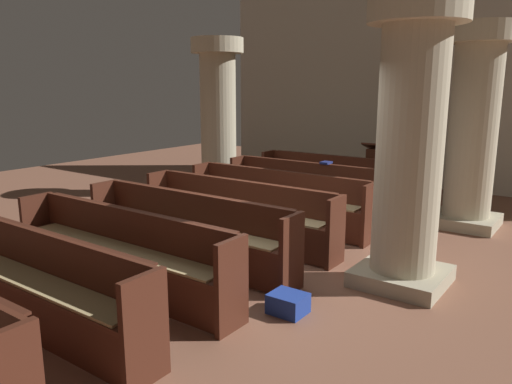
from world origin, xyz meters
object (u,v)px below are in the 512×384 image
(pillar_far_side, at_px, (218,114))
(pew_row_1, at_px, (309,187))
(pew_row_0, at_px, (336,178))
(lectern, at_px, (374,172))
(hymn_book, at_px, (326,163))
(kneeler_box_blue, at_px, (288,303))
(pew_row_3, at_px, (237,210))
(pew_row_2, at_px, (277,197))
(pew_row_6, at_px, (30,278))
(pillar_aisle_rear, at_px, (410,141))
(pew_row_4, at_px, (186,227))
(pillar_aisle_side, at_px, (474,124))
(pew_row_5, at_px, (120,249))

(pillar_far_side, bearing_deg, pew_row_1, -9.48)
(pew_row_0, bearing_deg, lectern, 77.44)
(hymn_book, relative_size, kneeler_box_blue, 0.57)
(pew_row_3, bearing_deg, pew_row_2, 90.00)
(pew_row_6, distance_m, hymn_book, 5.46)
(pew_row_6, xyz_separation_m, kneeler_box_blue, (1.81, 1.65, -0.39))
(pew_row_1, height_order, pillar_aisle_rear, pillar_aisle_rear)
(pew_row_4, bearing_deg, pew_row_3, 90.00)
(pillar_aisle_side, bearing_deg, hymn_book, -165.18)
(pew_row_0, xyz_separation_m, pew_row_1, (0.00, -1.05, 0.00))
(pew_row_0, xyz_separation_m, pew_row_5, (0.00, -5.24, 0.00))
(pew_row_2, height_order, pew_row_4, same)
(pew_row_2, bearing_deg, pillar_aisle_rear, -24.46)
(pew_row_1, distance_m, pew_row_2, 1.05)
(pew_row_5, xyz_separation_m, pillar_far_side, (-2.42, 4.60, 1.17))
(pew_row_2, bearing_deg, pew_row_3, -90.00)
(pillar_aisle_rear, relative_size, kneeler_box_blue, 8.87)
(pew_row_2, relative_size, pew_row_6, 1.00)
(pillar_far_side, height_order, lectern, pillar_far_side)
(pew_row_5, relative_size, lectern, 2.98)
(pew_row_5, relative_size, pillar_aisle_rear, 1.01)
(pew_row_0, xyz_separation_m, pillar_aisle_rear, (2.47, -3.22, 1.17))
(pew_row_5, relative_size, pillar_far_side, 1.01)
(pillar_aisle_side, bearing_deg, pew_row_2, -143.28)
(pew_row_6, xyz_separation_m, hymn_book, (0.22, 5.44, 0.42))
(pillar_aisle_rear, bearing_deg, pew_row_4, -158.50)
(pew_row_3, distance_m, pew_row_5, 2.10)
(pew_row_1, distance_m, kneeler_box_blue, 4.04)
(pew_row_4, height_order, pillar_far_side, pillar_far_side)
(pew_row_1, bearing_deg, lectern, 83.19)
(pew_row_3, relative_size, lectern, 2.98)
(pillar_far_side, relative_size, kneeler_box_blue, 8.87)
(pew_row_2, height_order, lectern, lectern)
(pillar_aisle_rear, bearing_deg, pillar_far_side, 152.22)
(pew_row_2, distance_m, lectern, 3.32)
(pew_row_1, height_order, hymn_book, hymn_book)
(pew_row_3, height_order, pillar_aisle_side, pillar_aisle_side)
(pillar_far_side, bearing_deg, pew_row_6, -66.80)
(lectern, height_order, kneeler_box_blue, lectern)
(pew_row_5, bearing_deg, pew_row_2, 90.00)
(pew_row_4, bearing_deg, kneeler_box_blue, -13.73)
(pew_row_2, relative_size, pillar_far_side, 1.01)
(pillar_far_side, distance_m, hymn_book, 2.75)
(hymn_book, bearing_deg, pew_row_1, -137.56)
(pillar_far_side, relative_size, lectern, 2.94)
(pew_row_0, height_order, pillar_far_side, pillar_far_side)
(pew_row_0, height_order, kneeler_box_blue, pew_row_0)
(pew_row_5, relative_size, pew_row_6, 1.00)
(pew_row_2, xyz_separation_m, pillar_aisle_rear, (2.47, -1.12, 1.17))
(pew_row_0, relative_size, kneeler_box_blue, 8.99)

